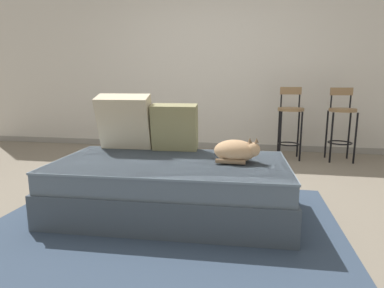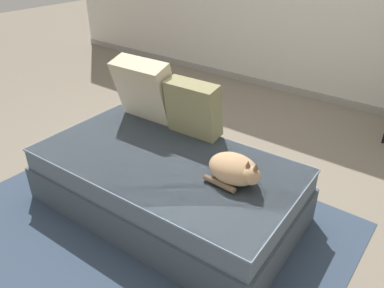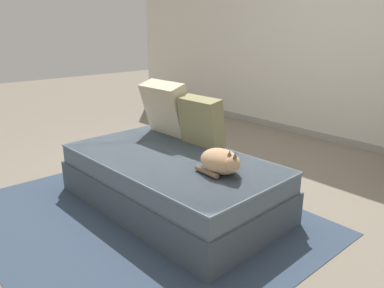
{
  "view_description": "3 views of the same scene",
  "coord_description": "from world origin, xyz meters",
  "px_view_note": "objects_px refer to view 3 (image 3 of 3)",
  "views": [
    {
      "loc": [
        0.6,
        -2.75,
        1.02
      ],
      "look_at": [
        0.15,
        -0.3,
        0.54
      ],
      "focal_mm": 30.0,
      "sensor_mm": 36.0,
      "label": 1
    },
    {
      "loc": [
        1.43,
        -1.97,
        1.75
      ],
      "look_at": [
        0.15,
        -0.3,
        0.54
      ],
      "focal_mm": 35.0,
      "sensor_mm": 36.0,
      "label": 2
    },
    {
      "loc": [
        2.2,
        -2.1,
        1.42
      ],
      "look_at": [
        0.15,
        -0.3,
        0.54
      ],
      "focal_mm": 35.0,
      "sensor_mm": 36.0,
      "label": 3
    }
  ],
  "objects_px": {
    "throw_pillow_corner": "(167,108)",
    "throw_pillow_middle": "(201,121)",
    "couch": "(170,181)",
    "cat": "(221,161)"
  },
  "relations": [
    {
      "from": "couch",
      "to": "throw_pillow_corner",
      "type": "height_order",
      "value": "throw_pillow_corner"
    },
    {
      "from": "cat",
      "to": "throw_pillow_middle",
      "type": "bearing_deg",
      "value": 149.6
    },
    {
      "from": "cat",
      "to": "throw_pillow_corner",
      "type": "bearing_deg",
      "value": 162.87
    },
    {
      "from": "throw_pillow_corner",
      "to": "cat",
      "type": "height_order",
      "value": "throw_pillow_corner"
    },
    {
      "from": "couch",
      "to": "throw_pillow_middle",
      "type": "height_order",
      "value": "throw_pillow_middle"
    },
    {
      "from": "couch",
      "to": "throw_pillow_corner",
      "type": "bearing_deg",
      "value": 144.09
    },
    {
      "from": "throw_pillow_corner",
      "to": "throw_pillow_middle",
      "type": "distance_m",
      "value": 0.46
    },
    {
      "from": "throw_pillow_corner",
      "to": "cat",
      "type": "relative_size",
      "value": 1.41
    },
    {
      "from": "couch",
      "to": "throw_pillow_corner",
      "type": "distance_m",
      "value": 0.78
    },
    {
      "from": "throw_pillow_corner",
      "to": "cat",
      "type": "distance_m",
      "value": 1.08
    }
  ]
}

